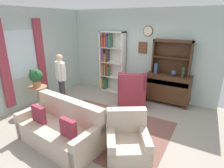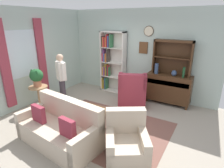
# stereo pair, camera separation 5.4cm
# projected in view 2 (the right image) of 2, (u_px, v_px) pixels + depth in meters

# --- Properties ---
(ground_plane) EXTENTS (5.40, 4.60, 0.02)m
(ground_plane) POSITION_uv_depth(u_px,v_px,m) (105.00, 121.00, 4.80)
(ground_plane) COLOR #9E9384
(wall_back) EXTENTS (5.00, 0.09, 2.80)m
(wall_back) POSITION_uv_depth(u_px,v_px,m) (139.00, 54.00, 6.06)
(wall_back) COLOR #ADC1B7
(wall_back) RESTS_ON ground_plane
(wall_left) EXTENTS (0.16, 4.20, 2.80)m
(wall_left) POSITION_uv_depth(u_px,v_px,m) (32.00, 57.00, 5.50)
(wall_left) COLOR #ADC1B7
(wall_left) RESTS_ON ground_plane
(area_rug) EXTENTS (2.93, 2.16, 0.01)m
(area_rug) POSITION_uv_depth(u_px,v_px,m) (105.00, 128.00, 4.45)
(area_rug) COLOR brown
(area_rug) RESTS_ON ground_plane
(bookshelf) EXTENTS (0.90, 0.30, 2.10)m
(bookshelf) POSITION_uv_depth(u_px,v_px,m) (111.00, 62.00, 6.49)
(bookshelf) COLOR silver
(bookshelf) RESTS_ON ground_plane
(sideboard) EXTENTS (1.30, 0.45, 0.92)m
(sideboard) POSITION_uv_depth(u_px,v_px,m) (168.00, 88.00, 5.61)
(sideboard) COLOR #422816
(sideboard) RESTS_ON ground_plane
(sideboard_hutch) EXTENTS (1.10, 0.26, 1.00)m
(sideboard_hutch) POSITION_uv_depth(u_px,v_px,m) (173.00, 53.00, 5.35)
(sideboard_hutch) COLOR #422816
(sideboard_hutch) RESTS_ON sideboard
(vase_tall) EXTENTS (0.11, 0.11, 0.31)m
(vase_tall) POSITION_uv_depth(u_px,v_px,m) (156.00, 69.00, 5.54)
(vase_tall) COLOR #33476B
(vase_tall) RESTS_ON sideboard
(vase_round) EXTENTS (0.15, 0.15, 0.17)m
(vase_round) POSITION_uv_depth(u_px,v_px,m) (174.00, 73.00, 5.33)
(vase_round) COLOR #33476B
(vase_round) RESTS_ON sideboard
(bottle_wine) EXTENTS (0.07, 0.07, 0.30)m
(bottle_wine) POSITION_uv_depth(u_px,v_px,m) (184.00, 72.00, 5.16)
(bottle_wine) COLOR #194223
(bottle_wine) RESTS_ON sideboard
(couch_floral) EXTENTS (1.88, 1.03, 0.90)m
(couch_floral) POSITION_uv_depth(u_px,v_px,m) (61.00, 129.00, 3.84)
(couch_floral) COLOR beige
(couch_floral) RESTS_ON ground_plane
(armchair_floral) EXTENTS (1.05, 1.06, 0.88)m
(armchair_floral) POSITION_uv_depth(u_px,v_px,m) (126.00, 144.00, 3.42)
(armchair_floral) COLOR beige
(armchair_floral) RESTS_ON ground_plane
(wingback_chair) EXTENTS (1.03, 1.04, 1.05)m
(wingback_chair) POSITION_uv_depth(u_px,v_px,m) (132.00, 94.00, 5.47)
(wingback_chair) COLOR maroon
(wingback_chair) RESTS_ON ground_plane
(plant_stand) EXTENTS (0.52, 0.52, 0.67)m
(plant_stand) POSITION_uv_depth(u_px,v_px,m) (39.00, 95.00, 5.34)
(plant_stand) COLOR #A87F56
(plant_stand) RESTS_ON ground_plane
(potted_plant_large) EXTENTS (0.37, 0.37, 0.51)m
(potted_plant_large) POSITION_uv_depth(u_px,v_px,m) (36.00, 76.00, 5.18)
(potted_plant_large) COLOR #AD6B4C
(potted_plant_large) RESTS_ON plant_stand
(potted_plant_small) EXTENTS (0.20, 0.20, 0.27)m
(potted_plant_small) POSITION_uv_depth(u_px,v_px,m) (55.00, 102.00, 5.45)
(potted_plant_small) COLOR #AD6B4C
(potted_plant_small) RESTS_ON ground_plane
(person_reading) EXTENTS (0.50, 0.33, 1.56)m
(person_reading) POSITION_uv_depth(u_px,v_px,m) (61.00, 77.00, 5.34)
(person_reading) COLOR #38333D
(person_reading) RESTS_ON ground_plane
(coffee_table) EXTENTS (0.80, 0.50, 0.42)m
(coffee_table) POSITION_uv_depth(u_px,v_px,m) (93.00, 112.00, 4.49)
(coffee_table) COLOR #422816
(coffee_table) RESTS_ON ground_plane
(book_stack) EXTENTS (0.21, 0.15, 0.08)m
(book_stack) POSITION_uv_depth(u_px,v_px,m) (94.00, 108.00, 4.44)
(book_stack) COLOR gold
(book_stack) RESTS_ON coffee_table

